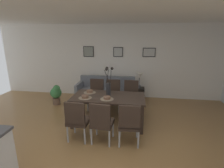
{
  "coord_description": "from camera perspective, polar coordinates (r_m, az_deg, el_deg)",
  "views": [
    {
      "loc": [
        0.65,
        -2.96,
        2.2
      ],
      "look_at": [
        0.01,
        1.43,
        0.96
      ],
      "focal_mm": 27.7,
      "sensor_mm": 36.0,
      "label": 1
    }
  ],
  "objects": [
    {
      "name": "table_lamp",
      "position": [
        5.74,
        9.03,
        2.3
      ],
      "size": [
        0.22,
        0.22,
        0.51
      ],
      "color": "#4C4C51",
      "rests_on": "side_table"
    },
    {
      "name": "framed_picture_left",
      "position": [
        6.41,
        -7.74,
        10.55
      ],
      "size": [
        0.38,
        0.03,
        0.38
      ],
      "color": "black"
    },
    {
      "name": "ceiling_panel",
      "position": [
        3.45,
        -2.9,
        22.96
      ],
      "size": [
        9.0,
        7.2,
        0.08
      ],
      "primitive_type": "cube",
      "color": "white"
    },
    {
      "name": "dining_chair_mid_right",
      "position": [
        5.17,
        6.22,
        -3.5
      ],
      "size": [
        0.45,
        0.45,
        0.92
      ],
      "color": "#33261E",
      "rests_on": "ground"
    },
    {
      "name": "bowl_near_left",
      "position": [
        4.25,
        -8.88,
        -4.08
      ],
      "size": [
        0.17,
        0.17,
        0.07
      ],
      "color": "brown",
      "rests_on": "dining_table"
    },
    {
      "name": "placemat_far_left",
      "position": [
        4.14,
        -1.67,
        -4.98
      ],
      "size": [
        0.32,
        0.32,
        0.01
      ],
      "primitive_type": "cylinder",
      "color": "#7F705B",
      "rests_on": "dining_table"
    },
    {
      "name": "dining_chair_near_right",
      "position": [
        5.33,
        -5.25,
        -2.9
      ],
      "size": [
        0.46,
        0.46,
        0.92
      ],
      "color": "#33261E",
      "rests_on": "ground"
    },
    {
      "name": "bowl_far_left",
      "position": [
        4.12,
        -1.67,
        -4.49
      ],
      "size": [
        0.17,
        0.17,
        0.07
      ],
      "color": "brown",
      "rests_on": "dining_table"
    },
    {
      "name": "placemat_near_left",
      "position": [
        4.26,
        -8.86,
        -4.55
      ],
      "size": [
        0.32,
        0.32,
        0.01
      ],
      "primitive_type": "cylinder",
      "color": "#7F705B",
      "rests_on": "dining_table"
    },
    {
      "name": "ground_plane",
      "position": [
        3.74,
        -3.57,
        -20.37
      ],
      "size": [
        9.0,
        9.0,
        0.0
      ],
      "primitive_type": "plane",
      "color": "olive"
    },
    {
      "name": "dining_chair_far_right",
      "position": [
        5.23,
        0.34,
        -3.2
      ],
      "size": [
        0.47,
        0.47,
        0.92
      ],
      "color": "#33261E",
      "rests_on": "ground"
    },
    {
      "name": "dining_chair_mid_left",
      "position": [
        3.59,
        5.66,
        -12.5
      ],
      "size": [
        0.47,
        0.47,
        0.92
      ],
      "color": "#33261E",
      "rests_on": "ground"
    },
    {
      "name": "bowl_near_right",
      "position": [
        4.63,
        -7.38,
        -2.35
      ],
      "size": [
        0.17,
        0.17,
        0.07
      ],
      "color": "brown",
      "rests_on": "dining_table"
    },
    {
      "name": "centerpiece_vase",
      "position": [
        4.25,
        -1.19,
        -0.44
      ],
      "size": [
        0.21,
        0.23,
        0.73
      ],
      "color": "#232326",
      "rests_on": "dining_table"
    },
    {
      "name": "side_table",
      "position": [
        5.92,
        8.77,
        -3.67
      ],
      "size": [
        0.36,
        0.36,
        0.52
      ],
      "primitive_type": "cube",
      "color": "black",
      "rests_on": "ground"
    },
    {
      "name": "placemat_near_right",
      "position": [
        4.64,
        -7.36,
        -2.78
      ],
      "size": [
        0.32,
        0.32,
        0.01
      ],
      "primitive_type": "cylinder",
      "color": "#7F705B",
      "rests_on": "dining_table"
    },
    {
      "name": "framed_picture_right",
      "position": [
        6.18,
        12.14,
        10.16
      ],
      "size": [
        0.44,
        0.03,
        0.31
      ],
      "color": "black"
    },
    {
      "name": "dining_chair_far_left",
      "position": [
        3.64,
        -3.5,
        -12.04
      ],
      "size": [
        0.47,
        0.47,
        0.92
      ],
      "color": "#33261E",
      "rests_on": "ground"
    },
    {
      "name": "dining_table",
      "position": [
        4.36,
        -1.18,
        -4.99
      ],
      "size": [
        1.8,
        0.94,
        0.74
      ],
      "color": "#33261E",
      "rests_on": "ground"
    },
    {
      "name": "potted_plant",
      "position": [
        5.94,
        -17.95,
        -3.05
      ],
      "size": [
        0.36,
        0.36,
        0.67
      ],
      "color": "brown",
      "rests_on": "ground"
    },
    {
      "name": "framed_picture_center",
      "position": [
        6.2,
        2.02,
        10.51
      ],
      "size": [
        0.34,
        0.03,
        0.34
      ],
      "color": "black"
    },
    {
      "name": "sofa",
      "position": [
        6.06,
        -1.92,
        -2.83
      ],
      "size": [
        1.97,
        0.84,
        0.8
      ],
      "color": "slate",
      "rests_on": "ground"
    },
    {
      "name": "back_wall_panel",
      "position": [
        6.31,
        2.29,
        7.44
      ],
      "size": [
        9.0,
        0.1,
        2.6
      ],
      "primitive_type": "cube",
      "color": "silver",
      "rests_on": "ground"
    },
    {
      "name": "dining_chair_near_left",
      "position": [
        3.78,
        -11.39,
        -11.2
      ],
      "size": [
        0.46,
        0.46,
        0.92
      ],
      "color": "#33261E",
      "rests_on": "ground"
    }
  ]
}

